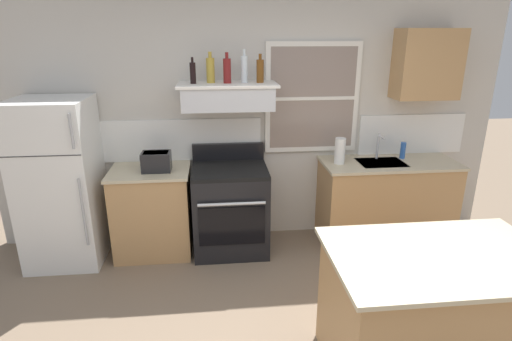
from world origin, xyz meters
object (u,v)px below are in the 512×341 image
(bottle_red_label_wine, at_px, (227,70))
(paper_towel_roll, at_px, (340,151))
(bottle_champagne_gold_foil, at_px, (210,70))
(refrigerator, at_px, (60,183))
(stove_range, at_px, (230,208))
(bottle_balsamic_dark, at_px, (193,73))
(toaster, at_px, (156,161))
(bottle_clear_tall, at_px, (244,69))
(dish_soap_bottle, at_px, (403,150))
(kitchen_island, at_px, (432,315))
(bottle_amber_wine, at_px, (260,71))

(bottle_red_label_wine, height_order, paper_towel_roll, bottle_red_label_wine)
(bottle_champagne_gold_foil, bearing_deg, refrigerator, -174.05)
(stove_range, height_order, bottle_balsamic_dark, bottle_balsamic_dark)
(refrigerator, bearing_deg, bottle_champagne_gold_foil, 5.95)
(refrigerator, bearing_deg, toaster, 0.63)
(bottle_clear_tall, bearing_deg, stove_range, -147.25)
(dish_soap_bottle, height_order, kitchen_island, dish_soap_bottle)
(toaster, height_order, bottle_red_label_wine, bottle_red_label_wine)
(bottle_champagne_gold_foil, distance_m, paper_towel_roll, 1.55)
(bottle_clear_tall, bearing_deg, bottle_balsamic_dark, -177.13)
(paper_towel_roll, bearing_deg, bottle_clear_tall, 175.90)
(bottle_balsamic_dark, distance_m, dish_soap_bottle, 2.36)
(bottle_balsamic_dark, bearing_deg, dish_soap_bottle, 1.41)
(bottle_balsamic_dark, bearing_deg, bottle_red_label_wine, 0.40)
(refrigerator, relative_size, bottle_amber_wine, 6.01)
(toaster, relative_size, bottle_champagne_gold_foil, 1.02)
(kitchen_island, bearing_deg, bottle_clear_tall, 118.93)
(bottle_red_label_wine, xyz_separation_m, bottle_amber_wine, (0.32, 0.01, -0.01))
(bottle_champagne_gold_foil, xyz_separation_m, bottle_amber_wine, (0.48, -0.04, -0.01))
(stove_range, distance_m, bottle_clear_tall, 1.43)
(refrigerator, distance_m, stove_range, 1.69)
(bottle_clear_tall, bearing_deg, kitchen_island, -61.07)
(bottle_clear_tall, bearing_deg, toaster, -172.26)
(bottle_balsamic_dark, relative_size, bottle_amber_wine, 0.90)
(refrigerator, height_order, bottle_amber_wine, bottle_amber_wine)
(toaster, relative_size, bottle_red_label_wine, 1.03)
(refrigerator, xyz_separation_m, bottle_red_label_wine, (1.65, 0.11, 1.05))
(bottle_clear_tall, bearing_deg, dish_soap_bottle, 0.99)
(bottle_amber_wine, bearing_deg, bottle_balsamic_dark, -179.09)
(bottle_champagne_gold_foil, bearing_deg, paper_towel_roll, -4.17)
(toaster, bearing_deg, kitchen_island, -42.94)
(stove_range, height_order, bottle_red_label_wine, bottle_red_label_wine)
(paper_towel_roll, distance_m, kitchen_island, 1.97)
(refrigerator, bearing_deg, bottle_clear_tall, 4.11)
(bottle_balsamic_dark, height_order, bottle_amber_wine, bottle_amber_wine)
(bottle_red_label_wine, height_order, bottle_amber_wine, bottle_red_label_wine)
(bottle_champagne_gold_foil, height_order, bottle_amber_wine, bottle_champagne_gold_foil)
(bottle_balsamic_dark, relative_size, dish_soap_bottle, 1.36)
(toaster, distance_m, bottle_balsamic_dark, 0.93)
(refrigerator, bearing_deg, bottle_red_label_wine, 3.75)
(dish_soap_bottle, bearing_deg, stove_range, -175.82)
(dish_soap_bottle, bearing_deg, bottle_clear_tall, -179.01)
(refrigerator, relative_size, kitchen_island, 1.17)
(bottle_clear_tall, height_order, paper_towel_roll, bottle_clear_tall)
(stove_range, distance_m, dish_soap_bottle, 1.96)
(bottle_amber_wine, bearing_deg, stove_range, -163.73)
(bottle_red_label_wine, relative_size, bottle_clear_tall, 0.91)
(bottle_red_label_wine, bearing_deg, bottle_clear_tall, 7.64)
(stove_range, xyz_separation_m, dish_soap_bottle, (1.88, 0.14, 0.54))
(bottle_amber_wine, height_order, kitchen_island, bottle_amber_wine)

